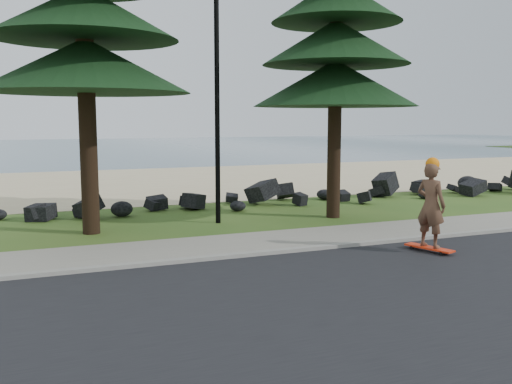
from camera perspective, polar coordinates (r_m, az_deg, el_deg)
ground at (r=13.30m, az=0.58°, el=-5.39°), size 160.00×160.00×0.00m
road at (r=9.45m, az=11.41°, el=-10.74°), size 160.00×7.00×0.02m
kerb at (r=12.48m, az=2.19°, el=-5.99°), size 160.00×0.20×0.10m
sidewalk at (r=13.47m, az=0.25°, el=-5.05°), size 160.00×2.00×0.08m
beach_sand at (r=27.09m, az=-11.39°, el=0.93°), size 160.00×15.00×0.01m
ocean at (r=63.23m, az=-17.69°, el=4.24°), size 160.00×58.00×0.01m
seawall_boulders at (r=18.50m, az=-6.16°, el=-1.85°), size 60.00×2.40×1.10m
lamp_post at (r=16.02m, az=-3.93°, el=11.61°), size 0.25×0.14×8.14m
skateboarder at (r=13.00m, az=17.09°, el=-1.30°), size 0.63×1.15×2.08m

